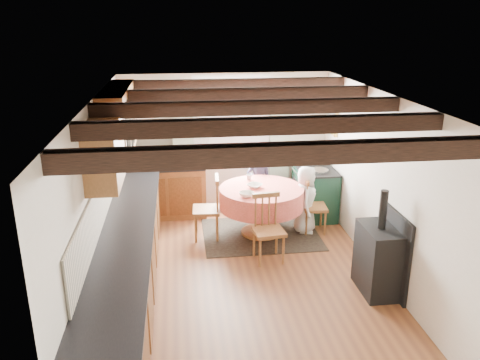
{
  "coord_description": "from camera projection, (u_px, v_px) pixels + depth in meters",
  "views": [
    {
      "loc": [
        -0.82,
        -5.54,
        3.33
      ],
      "look_at": [
        0.0,
        0.8,
        1.15
      ],
      "focal_mm": 36.41,
      "sensor_mm": 36.0,
      "label": 1
    }
  ],
  "objects": [
    {
      "name": "wall_left",
      "position": [
        99.0,
        204.0,
        5.77
      ],
      "size": [
        0.0,
        5.5,
        2.4
      ],
      "primitive_type": "cube",
      "color": "silver",
      "rests_on": "ground"
    },
    {
      "name": "child_far",
      "position": [
        259.0,
        183.0,
        8.36
      ],
      "size": [
        0.48,
        0.38,
        1.15
      ],
      "primitive_type": "imported",
      "rotation": [
        0.0,
        0.0,
        2.87
      ],
      "color": "#2B2A40",
      "rests_on": "floor"
    },
    {
      "name": "chair_right",
      "position": [
        315.0,
        205.0,
        7.74
      ],
      "size": [
        0.44,
        0.42,
        0.91
      ],
      "primitive_type": null,
      "rotation": [
        0.0,
        0.0,
        1.49
      ],
      "color": "#966231",
      "rests_on": "floor"
    },
    {
      "name": "beam_c",
      "position": [
        249.0,
        107.0,
        5.63
      ],
      "size": [
        3.6,
        0.16,
        0.16
      ],
      "primitive_type": "cube",
      "color": "black",
      "rests_on": "ceiling"
    },
    {
      "name": "cup",
      "position": [
        249.0,
        177.0,
        7.87
      ],
      "size": [
        0.11,
        0.11,
        0.09
      ],
      "primitive_type": "imported",
      "rotation": [
        0.0,
        0.0,
        1.68
      ],
      "color": "silver",
      "rests_on": "dining_table"
    },
    {
      "name": "window_pane",
      "position": [
        231.0,
        120.0,
        8.45
      ],
      "size": [
        1.2,
        0.01,
        1.4
      ],
      "primitive_type": "cube",
      "color": "white",
      "rests_on": "wall_back"
    },
    {
      "name": "child_right",
      "position": [
        306.0,
        200.0,
        7.71
      ],
      "size": [
        0.47,
        0.61,
        1.1
      ],
      "primitive_type": "imported",
      "rotation": [
        0.0,
        0.0,
        1.31
      ],
      "color": "silver",
      "rests_on": "floor"
    },
    {
      "name": "wall_cabinet_solid",
      "position": [
        105.0,
        153.0,
        5.29
      ],
      "size": [
        0.34,
        0.9,
        0.7
      ],
      "primitive_type": "cube",
      "color": "brown",
      "rests_on": "wall_left"
    },
    {
      "name": "curtain_right",
      "position": [
        280.0,
        147.0,
        8.63
      ],
      "size": [
        0.35,
        0.1,
        2.1
      ],
      "primitive_type": "cube",
      "color": "#90AE87",
      "rests_on": "wall_back"
    },
    {
      "name": "wall_back",
      "position": [
        226.0,
        142.0,
        8.57
      ],
      "size": [
        3.6,
        0.0,
        2.4
      ],
      "primitive_type": "cube",
      "color": "silver",
      "rests_on": "ground"
    },
    {
      "name": "rug",
      "position": [
        261.0,
        234.0,
        7.77
      ],
      "size": [
        1.82,
        1.42,
        0.01
      ],
      "primitive_type": "cube",
      "color": "black",
      "rests_on": "floor"
    },
    {
      "name": "splash_back",
      "position": [
        169.0,
        144.0,
        8.43
      ],
      "size": [
        1.4,
        0.02,
        0.55
      ],
      "primitive_type": "cube",
      "color": "beige",
      "rests_on": "wall_back"
    },
    {
      "name": "wall_right",
      "position": [
        388.0,
        190.0,
        6.21
      ],
      "size": [
        0.0,
        5.5,
        2.4
      ],
      "primitive_type": "cube",
      "color": "silver",
      "rests_on": "ground"
    },
    {
      "name": "floor",
      "position": [
        248.0,
        282.0,
        6.38
      ],
      "size": [
        3.6,
        5.5,
        0.0
      ],
      "primitive_type": "cube",
      "color": "brown",
      "rests_on": "ground"
    },
    {
      "name": "chair_left",
      "position": [
        206.0,
        208.0,
        7.51
      ],
      "size": [
        0.47,
        0.46,
        1.0
      ],
      "primitive_type": null,
      "rotation": [
        0.0,
        0.0,
        -1.63
      ],
      "color": "#966231",
      "rests_on": "floor"
    },
    {
      "name": "wall_front",
      "position": [
        305.0,
        335.0,
        3.41
      ],
      "size": [
        3.6,
        0.0,
        2.4
      ],
      "primitive_type": "cube",
      "color": "silver",
      "rests_on": "ground"
    },
    {
      "name": "canister_wide",
      "position": [
        168.0,
        157.0,
        8.28
      ],
      "size": [
        0.19,
        0.19,
        0.21
      ],
      "primitive_type": "cylinder",
      "color": "#262628",
      "rests_on": "worktop_back"
    },
    {
      "name": "aga_range",
      "position": [
        315.0,
        191.0,
        8.39
      ],
      "size": [
        0.61,
        0.95,
        0.87
      ],
      "primitive_type": null,
      "color": "#133525",
      "rests_on": "floor"
    },
    {
      "name": "curtain_left",
      "position": [
        183.0,
        150.0,
        8.42
      ],
      "size": [
        0.35,
        0.1,
        2.1
      ],
      "primitive_type": "cube",
      "color": "#90AE87",
      "rests_on": "wall_back"
    },
    {
      "name": "chair_near",
      "position": [
        269.0,
        229.0,
        6.8
      ],
      "size": [
        0.46,
        0.48,
        0.97
      ],
      "primitive_type": null,
      "rotation": [
        0.0,
        0.0,
        0.11
      ],
      "color": "#966231",
      "rests_on": "floor"
    },
    {
      "name": "curtain_rod",
      "position": [
        232.0,
        86.0,
        8.17
      ],
      "size": [
        2.0,
        0.03,
        0.03
      ],
      "primitive_type": "cylinder",
      "rotation": [
        0.0,
        1.57,
        0.0
      ],
      "color": "black",
      "rests_on": "wall_back"
    },
    {
      "name": "beam_e",
      "position": [
        230.0,
        84.0,
        7.51
      ],
      "size": [
        3.6,
        0.16,
        0.16
      ],
      "primitive_type": "cube",
      "color": "black",
      "rests_on": "ceiling"
    },
    {
      "name": "beam_a",
      "position": [
        287.0,
        154.0,
        3.76
      ],
      "size": [
        3.6,
        0.16,
        0.16
      ],
      "primitive_type": "cube",
      "color": "black",
      "rests_on": "ceiling"
    },
    {
      "name": "splash_left",
      "position": [
        104.0,
        195.0,
        6.06
      ],
      "size": [
        0.02,
        4.5,
        0.55
      ],
      "primitive_type": "cube",
      "color": "beige",
      "rests_on": "wall_left"
    },
    {
      "name": "worktop_left",
      "position": [
        128.0,
        225.0,
        5.91
      ],
      "size": [
        0.64,
        5.3,
        0.04
      ],
      "primitive_type": "cube",
      "color": "black",
      "rests_on": "base_cabinet_left"
    },
    {
      "name": "canister_tall",
      "position": [
        145.0,
        157.0,
        8.24
      ],
      "size": [
        0.15,
        0.15,
        0.25
      ],
      "primitive_type": "cylinder",
      "color": "#262628",
      "rests_on": "worktop_back"
    },
    {
      "name": "beam_d",
      "position": [
        238.0,
        94.0,
        6.57
      ],
      "size": [
        3.6,
        0.16,
        0.16
      ],
      "primitive_type": "cube",
      "color": "black",
      "rests_on": "ceiling"
    },
    {
      "name": "worktop_back",
      "position": [
        166.0,
        166.0,
        8.24
      ],
      "size": [
        1.3,
        0.64,
        0.04
      ],
      "primitive_type": "cube",
      "color": "black",
      "rests_on": "base_cabinet_back"
    },
    {
      "name": "bowl_a",
      "position": [
        255.0,
        186.0,
        7.53
      ],
      "size": [
        0.32,
        0.32,
        0.06
      ],
      "primitive_type": "imported",
      "rotation": [
        0.0,
        0.0,
        0.8
      ],
      "color": "silver",
      "rests_on": "dining_table"
    },
    {
      "name": "cast_iron_stove",
      "position": [
        380.0,
        242.0,
        5.98
      ],
      "size": [
        0.41,
        0.68,
        1.35
      ],
      "primitive_type": null,
      "color": "black",
      "rests_on": "floor"
    },
    {
      "name": "base_cabinet_left",
      "position": [
        129.0,
        259.0,
        6.05
      ],
      "size": [
        0.6,
        5.3,
        0.88
      ],
      "primitive_type": "cube",
      "color": "brown",
      "rests_on": "floor"
    },
    {
      "name": "dining_table",
      "position": [
        261.0,
        212.0,
        7.64
      ],
      "size": [
        1.31,
        1.31,
        0.79
      ],
      "primitive_type": null,
      "color": "#F96D6B",
      "rests_on": "floor"
    },
    {
      "name": "bowl_b",
      "position": [
        246.0,
        195.0,
        7.14
      ],
      "size": [
        0.3,
        0.3,
        0.07
      ],
      "primitive_type": "imported",
      "rotation": [
        0.0,
        0.0,
        0.58
      ],
      "color": "silver",
      "rests_on": "dining_table"
    },
    {
      "name": "window_frame",
      "position": [
        231.0,
        120.0,
        8.44
      ],
      "size": [
        1.34,
        0.03,
        1.54
      ],
      "primitive_type": "cube",
      "color": "white",
      "rests_on": "wall_back"
    },
    {
      "name": "beam_b",
      "position": [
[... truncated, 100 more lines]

